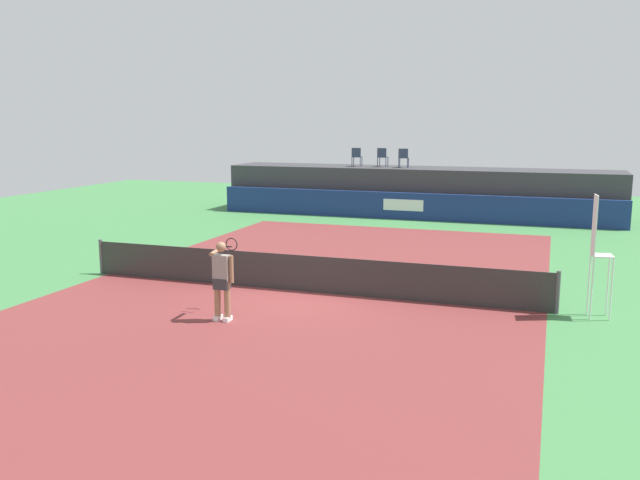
{
  "coord_description": "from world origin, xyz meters",
  "views": [
    {
      "loc": [
        5.95,
        -15.75,
        4.35
      ],
      "look_at": [
        -0.23,
        2.0,
        1.0
      ],
      "focal_mm": 37.63,
      "sensor_mm": 36.0,
      "label": 1
    }
  ],
  "objects_px": {
    "spectator_chair_far_left": "(357,156)",
    "umpire_chair": "(598,248)",
    "spectator_chair_left": "(382,156)",
    "net_post_near": "(101,257)",
    "tennis_ball": "(296,286)",
    "tennis_player": "(222,278)",
    "net_post_far": "(558,292)",
    "spectator_chair_center": "(404,157)"
  },
  "relations": [
    {
      "from": "umpire_chair",
      "to": "tennis_ball",
      "type": "height_order",
      "value": "umpire_chair"
    },
    {
      "from": "net_post_near",
      "to": "tennis_ball",
      "type": "bearing_deg",
      "value": 3.12
    },
    {
      "from": "spectator_chair_far_left",
      "to": "tennis_ball",
      "type": "xyz_separation_m",
      "value": [
        2.63,
        -14.79,
        -2.66
      ]
    },
    {
      "from": "tennis_player",
      "to": "spectator_chair_center",
      "type": "bearing_deg",
      "value": 89.64
    },
    {
      "from": "spectator_chair_left",
      "to": "spectator_chair_center",
      "type": "height_order",
      "value": "same"
    },
    {
      "from": "net_post_near",
      "to": "net_post_far",
      "type": "distance_m",
      "value": 12.4
    },
    {
      "from": "umpire_chair",
      "to": "tennis_player",
      "type": "distance_m",
      "value": 8.3
    },
    {
      "from": "net_post_far",
      "to": "tennis_player",
      "type": "distance_m",
      "value": 7.59
    },
    {
      "from": "tennis_player",
      "to": "tennis_ball",
      "type": "bearing_deg",
      "value": 82.12
    },
    {
      "from": "spectator_chair_left",
      "to": "tennis_player",
      "type": "xyz_separation_m",
      "value": [
        0.96,
        -18.25,
        -1.73
      ]
    },
    {
      "from": "net_post_near",
      "to": "tennis_player",
      "type": "distance_m",
      "value": 6.2
    },
    {
      "from": "spectator_chair_far_left",
      "to": "net_post_far",
      "type": "distance_m",
      "value": 17.79
    },
    {
      "from": "umpire_chair",
      "to": "net_post_far",
      "type": "relative_size",
      "value": 2.76
    },
    {
      "from": "umpire_chair",
      "to": "tennis_player",
      "type": "xyz_separation_m",
      "value": [
        -7.74,
        -2.95,
        -0.63
      ]
    },
    {
      "from": "umpire_chair",
      "to": "net_post_far",
      "type": "bearing_deg",
      "value": 179.0
    },
    {
      "from": "tennis_ball",
      "to": "umpire_chair",
      "type": "bearing_deg",
      "value": -2.63
    },
    {
      "from": "spectator_chair_left",
      "to": "tennis_player",
      "type": "relative_size",
      "value": 0.5
    },
    {
      "from": "spectator_chair_center",
      "to": "tennis_player",
      "type": "distance_m",
      "value": 18.05
    },
    {
      "from": "spectator_chair_left",
      "to": "net_post_near",
      "type": "height_order",
      "value": "spectator_chair_left"
    },
    {
      "from": "net_post_near",
      "to": "tennis_player",
      "type": "xyz_separation_m",
      "value": [
        5.43,
        -2.96,
        0.46
      ]
    },
    {
      "from": "spectator_chair_center",
      "to": "umpire_chair",
      "type": "distance_m",
      "value": 16.88
    },
    {
      "from": "net_post_far",
      "to": "spectator_chair_left",
      "type": "bearing_deg",
      "value": 117.42
    },
    {
      "from": "tennis_ball",
      "to": "tennis_player",
      "type": "bearing_deg",
      "value": -97.88
    },
    {
      "from": "spectator_chair_far_left",
      "to": "spectator_chair_center",
      "type": "height_order",
      "value": "same"
    },
    {
      "from": "spectator_chair_far_left",
      "to": "tennis_ball",
      "type": "bearing_deg",
      "value": -79.93
    },
    {
      "from": "net_post_near",
      "to": "umpire_chair",
      "type": "bearing_deg",
      "value": -0.06
    },
    {
      "from": "spectator_chair_left",
      "to": "net_post_near",
      "type": "bearing_deg",
      "value": -106.31
    },
    {
      "from": "spectator_chair_left",
      "to": "net_post_near",
      "type": "xyz_separation_m",
      "value": [
        -4.47,
        -15.28,
        -2.19
      ]
    },
    {
      "from": "umpire_chair",
      "to": "tennis_player",
      "type": "relative_size",
      "value": 1.56
    },
    {
      "from": "spectator_chair_far_left",
      "to": "umpire_chair",
      "type": "distance_m",
      "value": 18.11
    },
    {
      "from": "umpire_chair",
      "to": "net_post_far",
      "type": "xyz_separation_m",
      "value": [
        -0.77,
        0.01,
        -1.09
      ]
    },
    {
      "from": "spectator_chair_left",
      "to": "umpire_chair",
      "type": "xyz_separation_m",
      "value": [
        8.7,
        -15.3,
        -1.11
      ]
    },
    {
      "from": "spectator_chair_left",
      "to": "tennis_ball",
      "type": "height_order",
      "value": "spectator_chair_left"
    },
    {
      "from": "tennis_ball",
      "to": "spectator_chair_left",
      "type": "bearing_deg",
      "value": 95.4
    },
    {
      "from": "net_post_far",
      "to": "tennis_ball",
      "type": "relative_size",
      "value": 14.71
    },
    {
      "from": "tennis_player",
      "to": "tennis_ball",
      "type": "relative_size",
      "value": 26.03
    },
    {
      "from": "tennis_player",
      "to": "spectator_chair_left",
      "type": "bearing_deg",
      "value": 93.01
    },
    {
      "from": "spectator_chair_far_left",
      "to": "spectator_chair_left",
      "type": "height_order",
      "value": "same"
    },
    {
      "from": "spectator_chair_far_left",
      "to": "umpire_chair",
      "type": "xyz_separation_m",
      "value": [
        9.91,
        -15.12,
        -1.11
      ]
    },
    {
      "from": "spectator_chair_far_left",
      "to": "net_post_near",
      "type": "xyz_separation_m",
      "value": [
        -3.26,
        -15.11,
        -2.19
      ]
    },
    {
      "from": "spectator_chair_center",
      "to": "net_post_far",
      "type": "xyz_separation_m",
      "value": [
        6.85,
        -15.01,
        -2.19
      ]
    },
    {
      "from": "tennis_ball",
      "to": "net_post_far",
      "type": "bearing_deg",
      "value": -2.82
    }
  ]
}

